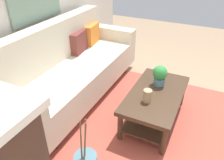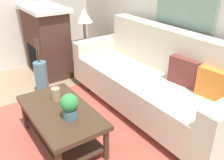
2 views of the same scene
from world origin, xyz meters
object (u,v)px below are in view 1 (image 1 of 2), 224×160
(throw_pillow_orange, at_px, (92,34))
(throw_pillow_maroon, at_px, (79,42))
(coffee_table, at_px, (155,100))
(tabletop_vase, at_px, (147,96))
(couch, at_px, (72,69))
(potted_plant_tabletop, at_px, (160,75))

(throw_pillow_orange, bearing_deg, throw_pillow_maroon, 180.00)
(throw_pillow_maroon, xyz_separation_m, coffee_table, (-0.44, -1.37, -0.37))
(throw_pillow_orange, distance_m, tabletop_vase, 1.69)
(couch, height_order, potted_plant_tabletop, couch)
(couch, relative_size, potted_plant_tabletop, 9.48)
(coffee_table, bearing_deg, couch, 87.98)
(couch, bearing_deg, tabletop_vase, -101.84)
(throw_pillow_maroon, xyz_separation_m, throw_pillow_orange, (0.40, 0.00, 0.00))
(couch, height_order, throw_pillow_maroon, couch)
(couch, bearing_deg, throw_pillow_orange, 8.90)
(coffee_table, relative_size, potted_plant_tabletop, 4.20)
(throw_pillow_orange, xyz_separation_m, potted_plant_tabletop, (-0.64, -1.34, -0.11))
(tabletop_vase, distance_m, potted_plant_tabletop, 0.40)
(couch, bearing_deg, throw_pillow_maroon, 17.38)
(potted_plant_tabletop, bearing_deg, couch, 96.93)
(tabletop_vase, bearing_deg, throw_pillow_maroon, 63.88)
(couch, distance_m, coffee_table, 1.25)
(tabletop_vase, bearing_deg, potted_plant_tabletop, -3.28)
(potted_plant_tabletop, bearing_deg, throw_pillow_orange, 64.35)
(throw_pillow_orange, height_order, coffee_table, throw_pillow_orange)
(tabletop_vase, xyz_separation_m, potted_plant_tabletop, (0.40, -0.02, 0.07))
(coffee_table, xyz_separation_m, tabletop_vase, (-0.21, 0.05, 0.19))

